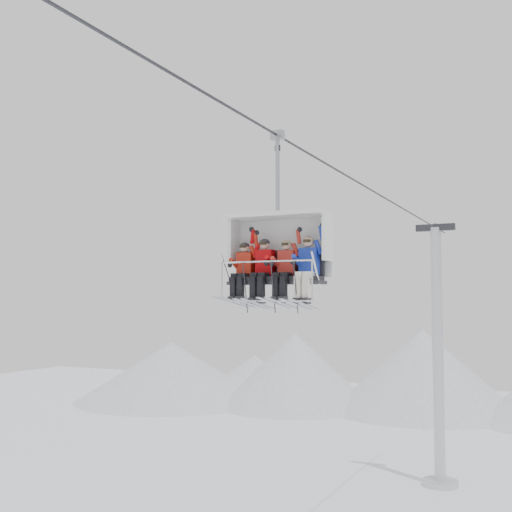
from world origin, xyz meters
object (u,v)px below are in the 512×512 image
at_px(lift_tower_right, 438,372).
at_px(skier_center_left, 263,268).
at_px(chairlift_carrier, 280,248).
at_px(skier_far_left, 243,270).
at_px(skier_center_right, 285,268).
at_px(skier_far_right, 307,267).

height_order(lift_tower_right, skier_center_left, lift_tower_right).
height_order(chairlift_carrier, skier_center_left, chairlift_carrier).
xyz_separation_m(chairlift_carrier, skier_far_left, (-0.79, -0.31, -0.50)).
relative_size(skier_center_left, skier_center_right, 1.00).
relative_size(skier_center_left, skier_far_right, 1.00).
xyz_separation_m(skier_center_left, skier_center_right, (0.55, -0.01, -0.02)).
height_order(lift_tower_right, skier_center_right, lift_tower_right).
distance_m(lift_tower_right, skier_far_right, 21.49).
relative_size(skier_center_right, skier_far_right, 1.00).
bearing_deg(chairlift_carrier, skier_center_left, -132.97).
relative_size(skier_far_left, skier_center_left, 1.00).
distance_m(lift_tower_right, chairlift_carrier, 21.28).
bearing_deg(skier_center_right, chairlift_carrier, 130.33).
bearing_deg(chairlift_carrier, skier_far_right, -21.00).
bearing_deg(chairlift_carrier, lift_tower_right, 90.00).
bearing_deg(lift_tower_right, skier_far_right, -87.84).
xyz_separation_m(skier_center_left, skier_far_right, (1.08, 0.00, 0.01)).
bearing_deg(skier_center_left, skier_far_right, 0.09).
relative_size(skier_far_left, skier_far_right, 1.00).
relative_size(chairlift_carrier, skier_center_left, 2.36).
xyz_separation_m(skier_far_left, skier_center_right, (1.06, 0.00, 0.01)).
bearing_deg(skier_center_right, skier_center_left, 179.35).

